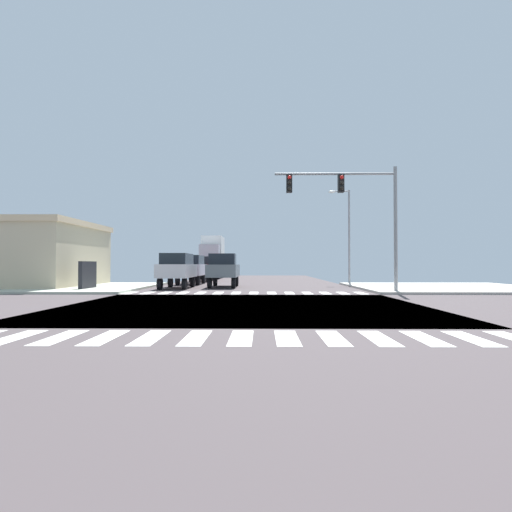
{
  "coord_description": "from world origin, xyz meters",
  "views": [
    {
      "loc": [
        0.7,
        -16.65,
        1.61
      ],
      "look_at": [
        0.31,
        11.93,
        2.17
      ],
      "focal_mm": 29.87,
      "sensor_mm": 36.0,
      "label": 1
    }
  ],
  "objects_px": {
    "traffic_signal_mast": "(350,200)",
    "suv_nearside_1": "(177,268)",
    "pickup_crossing_1": "(224,269)",
    "street_lamp": "(346,227)",
    "suv_outer_4": "(202,267)",
    "suv_farside_2": "(191,267)",
    "sedan_trailing_1": "(220,268)",
    "bank_building": "(7,255)",
    "box_truck_leading_1": "(212,256)"
  },
  "relations": [
    {
      "from": "traffic_signal_mast",
      "to": "suv_nearside_1",
      "type": "relative_size",
      "value": 1.55
    },
    {
      "from": "bank_building",
      "to": "sedan_trailing_1",
      "type": "distance_m",
      "value": 30.29
    },
    {
      "from": "pickup_crossing_1",
      "to": "street_lamp",
      "type": "bearing_deg",
      "value": -153.39
    },
    {
      "from": "box_truck_leading_1",
      "to": "sedan_trailing_1",
      "type": "relative_size",
      "value": 1.67
    },
    {
      "from": "suv_nearside_1",
      "to": "suv_farside_2",
      "type": "bearing_deg",
      "value": -90.0
    },
    {
      "from": "traffic_signal_mast",
      "to": "street_lamp",
      "type": "relative_size",
      "value": 0.92
    },
    {
      "from": "pickup_crossing_1",
      "to": "suv_outer_4",
      "type": "xyz_separation_m",
      "value": [
        -3.0,
        10.24,
        0.1
      ]
    },
    {
      "from": "traffic_signal_mast",
      "to": "suv_farside_2",
      "type": "distance_m",
      "value": 15.28
    },
    {
      "from": "traffic_signal_mast",
      "to": "suv_outer_4",
      "type": "bearing_deg",
      "value": 123.19
    },
    {
      "from": "bank_building",
      "to": "suv_nearside_1",
      "type": "relative_size",
      "value": 2.89
    },
    {
      "from": "bank_building",
      "to": "suv_nearside_1",
      "type": "bearing_deg",
      "value": -5.58
    },
    {
      "from": "street_lamp",
      "to": "pickup_crossing_1",
      "type": "height_order",
      "value": "street_lamp"
    },
    {
      "from": "pickup_crossing_1",
      "to": "sedan_trailing_1",
      "type": "bearing_deg",
      "value": -83.75
    },
    {
      "from": "box_truck_leading_1",
      "to": "bank_building",
      "type": "bearing_deg",
      "value": 57.07
    },
    {
      "from": "box_truck_leading_1",
      "to": "sedan_trailing_1",
      "type": "bearing_deg",
      "value": -90.0
    },
    {
      "from": "suv_farside_2",
      "to": "sedan_trailing_1",
      "type": "bearing_deg",
      "value": -90.0
    },
    {
      "from": "sedan_trailing_1",
      "to": "suv_nearside_1",
      "type": "bearing_deg",
      "value": 90.0
    },
    {
      "from": "pickup_crossing_1",
      "to": "traffic_signal_mast",
      "type": "bearing_deg",
      "value": 141.68
    },
    {
      "from": "box_truck_leading_1",
      "to": "suv_outer_4",
      "type": "distance_m",
      "value": 8.57
    },
    {
      "from": "suv_nearside_1",
      "to": "street_lamp",
      "type": "bearing_deg",
      "value": -153.47
    },
    {
      "from": "sedan_trailing_1",
      "to": "pickup_crossing_1",
      "type": "bearing_deg",
      "value": 96.25
    },
    {
      "from": "suv_nearside_1",
      "to": "pickup_crossing_1",
      "type": "xyz_separation_m",
      "value": [
        3.0,
        1.48,
        -0.1
      ]
    },
    {
      "from": "bank_building",
      "to": "suv_nearside_1",
      "type": "xyz_separation_m",
      "value": [
        12.31,
        -1.2,
        -0.91
      ]
    },
    {
      "from": "traffic_signal_mast",
      "to": "bank_building",
      "type": "distance_m",
      "value": 23.86
    },
    {
      "from": "traffic_signal_mast",
      "to": "suv_nearside_1",
      "type": "xyz_separation_m",
      "value": [
        -10.66,
        4.57,
        -3.87
      ]
    },
    {
      "from": "traffic_signal_mast",
      "to": "suv_outer_4",
      "type": "relative_size",
      "value": 1.55
    },
    {
      "from": "suv_farside_2",
      "to": "box_truck_leading_1",
      "type": "relative_size",
      "value": 0.64
    },
    {
      "from": "bank_building",
      "to": "street_lamp",
      "type": "bearing_deg",
      "value": 11.53
    },
    {
      "from": "traffic_signal_mast",
      "to": "suv_farside_2",
      "type": "xyz_separation_m",
      "value": [
        -10.66,
        10.25,
        -3.87
      ]
    },
    {
      "from": "suv_farside_2",
      "to": "pickup_crossing_1",
      "type": "relative_size",
      "value": 0.9
    },
    {
      "from": "traffic_signal_mast",
      "to": "box_truck_leading_1",
      "type": "height_order",
      "value": "traffic_signal_mast"
    },
    {
      "from": "traffic_signal_mast",
      "to": "pickup_crossing_1",
      "type": "xyz_separation_m",
      "value": [
        -7.66,
        6.05,
        -3.97
      ]
    },
    {
      "from": "street_lamp",
      "to": "box_truck_leading_1",
      "type": "bearing_deg",
      "value": 132.11
    },
    {
      "from": "street_lamp",
      "to": "sedan_trailing_1",
      "type": "bearing_deg",
      "value": 119.15
    },
    {
      "from": "box_truck_leading_1",
      "to": "suv_nearside_1",
      "type": "bearing_deg",
      "value": 90.0
    },
    {
      "from": "bank_building",
      "to": "suv_farside_2",
      "type": "relative_size",
      "value": 2.89
    },
    {
      "from": "traffic_signal_mast",
      "to": "suv_nearside_1",
      "type": "distance_m",
      "value": 12.22
    },
    {
      "from": "pickup_crossing_1",
      "to": "suv_outer_4",
      "type": "bearing_deg",
      "value": -73.67
    },
    {
      "from": "street_lamp",
      "to": "bank_building",
      "type": "distance_m",
      "value": 25.52
    },
    {
      "from": "street_lamp",
      "to": "bank_building",
      "type": "height_order",
      "value": "street_lamp"
    },
    {
      "from": "suv_farside_2",
      "to": "pickup_crossing_1",
      "type": "height_order",
      "value": "pickup_crossing_1"
    },
    {
      "from": "bank_building",
      "to": "pickup_crossing_1",
      "type": "distance_m",
      "value": 15.35
    },
    {
      "from": "sedan_trailing_1",
      "to": "suv_outer_4",
      "type": "xyz_separation_m",
      "value": [
        -0.0,
        -17.14,
        0.28
      ]
    },
    {
      "from": "street_lamp",
      "to": "box_truck_leading_1",
      "type": "xyz_separation_m",
      "value": [
        -12.59,
        13.93,
        -2.07
      ]
    },
    {
      "from": "suv_nearside_1",
      "to": "suv_outer_4",
      "type": "xyz_separation_m",
      "value": [
        0.0,
        11.72,
        0.0
      ]
    },
    {
      "from": "suv_farside_2",
      "to": "box_truck_leading_1",
      "type": "height_order",
      "value": "box_truck_leading_1"
    },
    {
      "from": "street_lamp",
      "to": "sedan_trailing_1",
      "type": "distance_m",
      "value": 26.08
    },
    {
      "from": "box_truck_leading_1",
      "to": "suv_outer_4",
      "type": "bearing_deg",
      "value": 90.0
    },
    {
      "from": "bank_building",
      "to": "box_truck_leading_1",
      "type": "xyz_separation_m",
      "value": [
        12.31,
        19.01,
        0.26
      ]
    },
    {
      "from": "suv_farside_2",
      "to": "suv_outer_4",
      "type": "distance_m",
      "value": 6.04
    }
  ]
}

